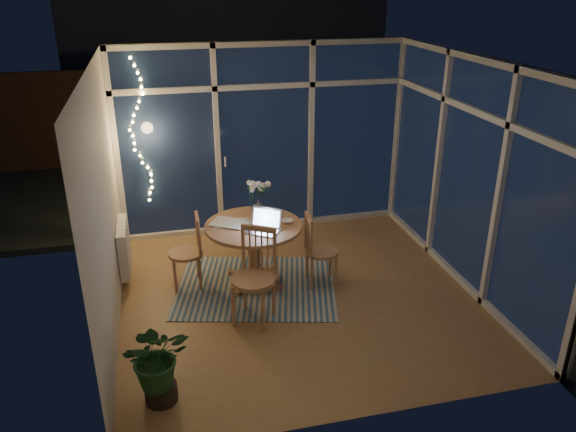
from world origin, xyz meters
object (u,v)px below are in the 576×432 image
object	(u,v)px
chair_right	(322,250)
laptop	(262,221)
potted_plant	(158,364)
chair_left	(185,252)
chair_front	(253,278)
flower_vase	(259,206)
dining_table	(254,254)

from	to	relation	value
chair_right	laptop	size ratio (longest dim) A/B	2.55
laptop	potted_plant	xyz separation A→B (m)	(-1.21, -1.57, -0.51)
chair_right	laptop	xyz separation A→B (m)	(-0.69, -0.01, 0.44)
chair_left	potted_plant	bearing A→B (deg)	-10.54
chair_left	chair_front	size ratio (longest dim) A/B	0.87
chair_front	flower_vase	bearing A→B (deg)	106.62
flower_vase	chair_front	bearing A→B (deg)	-104.16
chair_front	potted_plant	distance (m)	1.43
dining_table	flower_vase	bearing A→B (deg)	67.22
flower_vase	potted_plant	distance (m)	2.46
potted_plant	chair_right	bearing A→B (deg)	39.69
chair_left	laptop	size ratio (longest dim) A/B	2.54
laptop	flower_vase	world-z (taller)	laptop
flower_vase	chair_right	bearing A→B (deg)	-36.36
dining_table	chair_front	world-z (taller)	chair_front
chair_left	chair_front	bearing A→B (deg)	35.59
flower_vase	potted_plant	bearing A→B (deg)	-121.50
dining_table	laptop	xyz separation A→B (m)	(0.07, -0.21, 0.51)
dining_table	chair_right	world-z (taller)	chair_right
dining_table	laptop	size ratio (longest dim) A/B	3.16
chair_front	chair_right	bearing A→B (deg)	62.92
chair_right	chair_front	bearing A→B (deg)	126.10
dining_table	potted_plant	world-z (taller)	same
chair_front	potted_plant	world-z (taller)	chair_front
chair_front	laptop	size ratio (longest dim) A/B	2.94
chair_left	chair_right	distance (m)	1.57
laptop	chair_front	bearing A→B (deg)	-77.92
dining_table	flower_vase	xyz separation A→B (m)	(0.11, 0.27, 0.48)
dining_table	chair_left	distance (m)	0.79
laptop	chair_left	bearing A→B (deg)	-168.44
chair_left	potted_plant	distance (m)	1.94
dining_table	chair_left	bearing A→B (deg)	171.29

